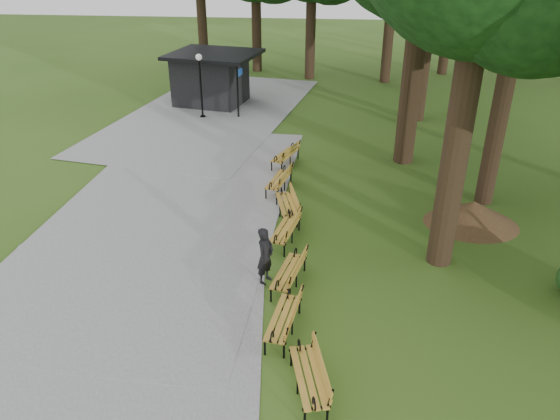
# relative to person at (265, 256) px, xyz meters

# --- Properties ---
(ground) EXTENTS (100.00, 100.00, 0.00)m
(ground) POSITION_rel_person_xyz_m (0.02, 1.08, -0.82)
(ground) COLOR #325618
(ground) RESTS_ON ground
(path) EXTENTS (12.00, 38.00, 0.06)m
(path) POSITION_rel_person_xyz_m (-3.98, 4.08, -0.79)
(path) COLOR gray
(path) RESTS_ON ground
(person) EXTENTS (0.60, 0.70, 1.64)m
(person) POSITION_rel_person_xyz_m (0.00, 0.00, 0.00)
(person) COLOR black
(person) RESTS_ON ground
(kiosk) EXTENTS (5.20, 4.74, 2.82)m
(kiosk) POSITION_rel_person_xyz_m (-5.14, 16.82, 0.59)
(kiosk) COLOR black
(kiosk) RESTS_ON ground
(lamp_post) EXTENTS (0.32, 0.32, 3.22)m
(lamp_post) POSITION_rel_person_xyz_m (-5.05, 14.22, 1.49)
(lamp_post) COLOR black
(lamp_post) RESTS_ON ground
(dirt_mound) EXTENTS (2.54, 2.54, 0.82)m
(dirt_mound) POSITION_rel_person_xyz_m (6.26, 3.91, -0.41)
(dirt_mound) COLOR #47301C
(dirt_mound) RESTS_ON ground
(bench_0) EXTENTS (1.08, 2.00, 0.88)m
(bench_0) POSITION_rel_person_xyz_m (1.37, -3.87, -0.38)
(bench_0) COLOR #BE8A2B
(bench_0) RESTS_ON ground
(bench_1) EXTENTS (0.91, 1.97, 0.88)m
(bench_1) POSITION_rel_person_xyz_m (0.68, -2.07, -0.38)
(bench_1) COLOR #BE8A2B
(bench_1) RESTS_ON ground
(bench_2) EXTENTS (1.02, 1.99, 0.88)m
(bench_2) POSITION_rel_person_xyz_m (0.64, -0.14, -0.38)
(bench_2) COLOR #BE8A2B
(bench_2) RESTS_ON ground
(bench_3) EXTENTS (1.00, 1.99, 0.88)m
(bench_3) POSITION_rel_person_xyz_m (0.33, 2.15, -0.38)
(bench_3) COLOR #BE8A2B
(bench_3) RESTS_ON ground
(bench_4) EXTENTS (1.08, 2.00, 0.88)m
(bench_4) POSITION_rel_person_xyz_m (0.22, 3.85, -0.38)
(bench_4) COLOR #BE8A2B
(bench_4) RESTS_ON ground
(bench_5) EXTENTS (1.01, 1.99, 0.88)m
(bench_5) POSITION_rel_person_xyz_m (-0.24, 5.80, -0.38)
(bench_5) COLOR #BE8A2B
(bench_5) RESTS_ON ground
(bench_6) EXTENTS (1.23, 2.00, 0.88)m
(bench_6) POSITION_rel_person_xyz_m (-0.24, 8.30, -0.38)
(bench_6) COLOR #BE8A2B
(bench_6) RESTS_ON ground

